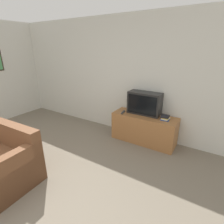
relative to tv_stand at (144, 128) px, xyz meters
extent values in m
cube|color=silver|center=(-0.81, 0.29, 1.00)|extent=(9.00, 0.06, 2.60)
cube|color=#9E6638|center=(0.00, 0.00, 0.00)|extent=(1.35, 0.47, 0.60)
cube|color=black|center=(-0.06, 0.09, 0.54)|extent=(0.69, 0.29, 0.47)
cube|color=black|center=(-0.06, -0.06, 0.54)|extent=(0.61, 0.01, 0.39)
cube|color=brown|center=(-1.69, -2.00, 0.35)|extent=(1.72, 0.23, 0.38)
cube|color=brown|center=(-0.89, -2.33, 0.03)|extent=(0.18, 0.89, 0.67)
cube|color=#23478E|center=(0.43, 0.00, 0.31)|extent=(0.17, 0.19, 0.02)
cube|color=silver|center=(0.43, 0.00, 0.33)|extent=(0.14, 0.19, 0.02)
cube|color=gold|center=(0.43, 0.00, 0.35)|extent=(0.13, 0.16, 0.02)
cube|color=black|center=(0.42, -0.01, 0.37)|extent=(0.15, 0.16, 0.03)
cube|color=#2D2D2D|center=(-0.46, -0.10, 0.31)|extent=(0.08, 0.20, 0.02)
camera|label=1|loc=(1.21, -3.24, 1.64)|focal=28.00mm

